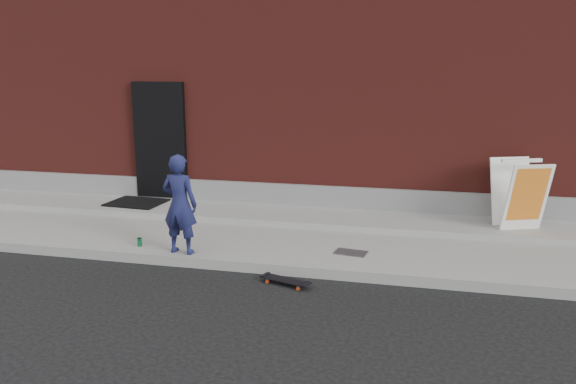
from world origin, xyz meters
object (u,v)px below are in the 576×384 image
(child, at_px, (180,204))
(skateboard, at_px, (285,280))
(soda_can, at_px, (140,242))
(pizza_sign, at_px, (520,194))

(child, height_order, skateboard, child)
(child, xyz_separation_m, soda_can, (-0.74, 0.13, -0.66))
(pizza_sign, xyz_separation_m, soda_can, (-5.67, -2.01, -0.60))
(child, bearing_deg, pizza_sign, -151.76)
(child, bearing_deg, soda_can, -5.10)
(pizza_sign, relative_size, soda_can, 8.79)
(skateboard, xyz_separation_m, pizza_sign, (3.25, 2.64, 0.75))
(child, distance_m, pizza_sign, 5.37)
(skateboard, height_order, pizza_sign, pizza_sign)
(pizza_sign, height_order, soda_can, pizza_sign)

